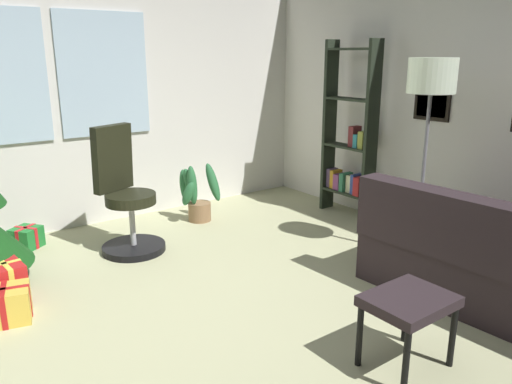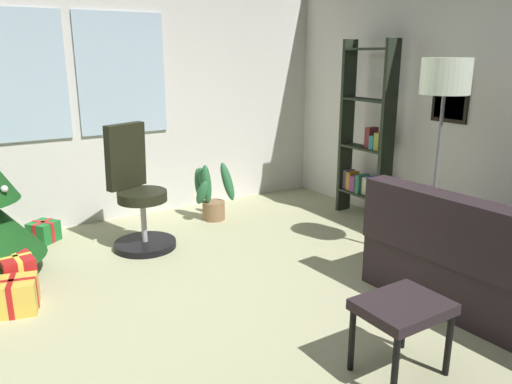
# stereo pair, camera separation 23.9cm
# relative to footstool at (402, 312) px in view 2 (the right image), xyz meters

# --- Properties ---
(ground_plane) EXTENTS (4.95, 5.30, 0.10)m
(ground_plane) POSITION_rel_footstool_xyz_m (-0.48, 0.84, -0.42)
(ground_plane) COLOR tan
(wall_back_with_windows) EXTENTS (4.95, 0.12, 2.76)m
(wall_back_with_windows) POSITION_rel_footstool_xyz_m (-0.49, 3.54, 1.02)
(wall_back_with_windows) COLOR silver
(wall_back_with_windows) RESTS_ON ground_plane
(wall_right_with_frames) EXTENTS (0.12, 5.30, 2.76)m
(wall_right_with_frames) POSITION_rel_footstool_xyz_m (2.05, 0.85, 1.01)
(wall_right_with_frames) COLOR silver
(wall_right_with_frames) RESTS_ON ground_plane
(footstool) EXTENTS (0.48, 0.38, 0.43)m
(footstool) POSITION_rel_footstool_xyz_m (0.00, 0.00, 0.00)
(footstool) COLOR black
(footstool) RESTS_ON ground_plane
(gift_box_red) EXTENTS (0.24, 0.32, 0.28)m
(gift_box_red) POSITION_rel_footstool_xyz_m (-1.65, 2.21, -0.23)
(gift_box_red) COLOR red
(gift_box_red) RESTS_ON ground_plane
(gift_box_green) EXTENTS (0.31, 0.31, 0.20)m
(gift_box_green) POSITION_rel_footstool_xyz_m (-1.30, 3.19, -0.28)
(gift_box_green) COLOR #1E722D
(gift_box_green) RESTS_ON ground_plane
(gift_box_gold) EXTENTS (0.37, 0.33, 0.24)m
(gift_box_gold) POSITION_rel_footstool_xyz_m (-1.72, 1.89, -0.26)
(gift_box_gold) COLOR gold
(gift_box_gold) RESTS_ON ground_plane
(office_chair) EXTENTS (0.56, 0.58, 1.13)m
(office_chair) POSITION_rel_footstool_xyz_m (-0.57, 2.59, 0.07)
(office_chair) COLOR black
(office_chair) RESTS_ON ground_plane
(bookshelf) EXTENTS (0.18, 0.64, 1.86)m
(bookshelf) POSITION_rel_footstool_xyz_m (1.78, 2.14, 0.43)
(bookshelf) COLOR black
(bookshelf) RESTS_ON ground_plane
(floor_lamp) EXTENTS (0.39, 0.39, 1.69)m
(floor_lamp) POSITION_rel_footstool_xyz_m (1.42, 0.96, 1.08)
(floor_lamp) COLOR slate
(floor_lamp) RESTS_ON ground_plane
(potted_plant) EXTENTS (0.48, 0.37, 0.62)m
(potted_plant) POSITION_rel_footstool_xyz_m (0.34, 2.94, -0.10)
(potted_plant) COLOR olive
(potted_plant) RESTS_ON ground_plane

